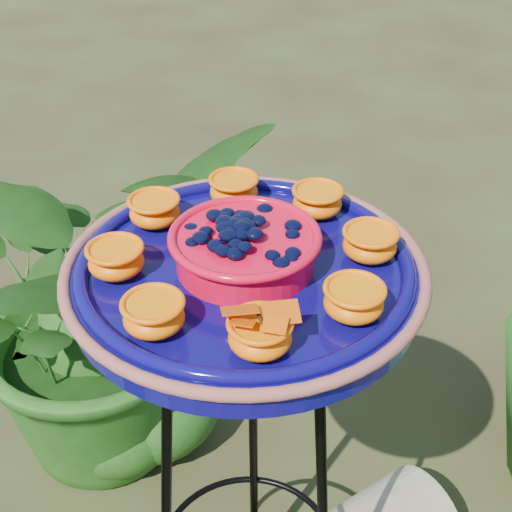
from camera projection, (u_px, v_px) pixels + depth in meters
The scene contains 3 objects.
tripod_stand at pixel (247, 466), 1.15m from camera, with size 0.34×0.36×0.90m.
feeder_dish at pixel (245, 267), 0.93m from camera, with size 0.48×0.48×0.11m.
shrub_back_left at pixel (93, 299), 1.69m from camera, with size 0.79×0.68×0.88m, color #204C14.
Camera 1 is at (0.00, -0.68, 1.48)m, focal length 50.00 mm.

